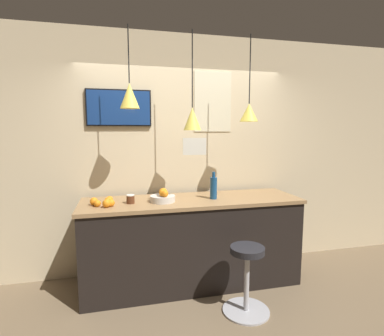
{
  "coord_description": "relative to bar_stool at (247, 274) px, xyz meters",
  "views": [
    {
      "loc": [
        -0.76,
        -2.57,
        1.76
      ],
      "look_at": [
        0.0,
        0.62,
        1.34
      ],
      "focal_mm": 28.0,
      "sensor_mm": 36.0,
      "label": 1
    }
  ],
  "objects": [
    {
      "name": "ground_plane",
      "position": [
        -0.38,
        0.05,
        -0.39
      ],
      "size": [
        14.0,
        14.0,
        0.0
      ],
      "primitive_type": "plane",
      "color": "#756047"
    },
    {
      "name": "back_wall",
      "position": [
        -0.38,
        1.14,
        1.06
      ],
      "size": [
        8.0,
        0.06,
        2.9
      ],
      "color": "beige",
      "rests_on": "ground_plane"
    },
    {
      "name": "service_counter",
      "position": [
        -0.38,
        0.67,
        0.11
      ],
      "size": [
        2.43,
        0.72,
        0.99
      ],
      "color": "black",
      "rests_on": "ground_plane"
    },
    {
      "name": "bar_stool",
      "position": [
        0.0,
        0.0,
        0.0
      ],
      "size": [
        0.45,
        0.45,
        0.66
      ],
      "color": "#B7B7BC",
      "rests_on": "ground_plane"
    },
    {
      "name": "fruit_bowl",
      "position": [
        -0.72,
        0.62,
        0.66
      ],
      "size": [
        0.27,
        0.27,
        0.15
      ],
      "color": "beige",
      "rests_on": "service_counter"
    },
    {
      "name": "orange_pile",
      "position": [
        -1.32,
        0.59,
        0.64
      ],
      "size": [
        0.25,
        0.27,
        0.08
      ],
      "color": "orange",
      "rests_on": "service_counter"
    },
    {
      "name": "juice_bottle",
      "position": [
        -0.14,
        0.62,
        0.73
      ],
      "size": [
        0.08,
        0.08,
        0.31
      ],
      "color": "navy",
      "rests_on": "service_counter"
    },
    {
      "name": "spread_jar",
      "position": [
        -1.06,
        0.62,
        0.65
      ],
      "size": [
        0.09,
        0.09,
        0.09
      ],
      "color": "#562D19",
      "rests_on": "service_counter"
    },
    {
      "name": "pendant_lamp_left",
      "position": [
        -1.04,
        0.66,
        1.72
      ],
      "size": [
        0.2,
        0.2,
        0.83
      ],
      "color": "black"
    },
    {
      "name": "pendant_lamp_middle",
      "position": [
        -0.38,
        0.66,
        1.49
      ],
      "size": [
        0.19,
        0.19,
        1.05
      ],
      "color": "black"
    },
    {
      "name": "pendant_lamp_right",
      "position": [
        0.28,
        0.66,
        1.57
      ],
      "size": [
        0.21,
        0.21,
        0.95
      ],
      "color": "black"
    },
    {
      "name": "mounted_tv",
      "position": [
        -1.15,
        1.09,
        1.62
      ],
      "size": [
        0.73,
        0.04,
        0.42
      ],
      "color": "black"
    },
    {
      "name": "hanging_menu_board",
      "position": [
        -0.42,
        0.39,
        1.21
      ],
      "size": [
        0.24,
        0.01,
        0.17
      ],
      "color": "silver"
    },
    {
      "name": "wall_poster",
      "position": [
        -0.01,
        1.11,
        1.72
      ],
      "size": [
        0.48,
        0.01,
        0.74
      ],
      "color": "beige"
    }
  ]
}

